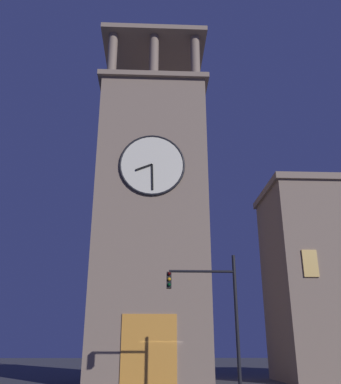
% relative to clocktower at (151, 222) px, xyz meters
% --- Properties ---
extents(clocktower, '(8.11, 9.57, 27.58)m').
position_rel_clocktower_xyz_m(clocktower, '(0.00, 0.00, 0.00)').
color(clocktower, gray).
rests_on(clocktower, ground_plane).
extents(traffic_signal_near, '(3.26, 0.41, 6.24)m').
position_rel_clocktower_xyz_m(traffic_signal_near, '(-3.00, 10.42, -6.97)').
color(traffic_signal_near, black).
rests_on(traffic_signal_near, ground_plane).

